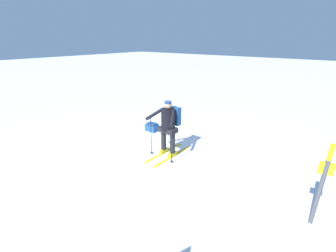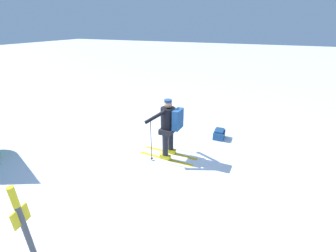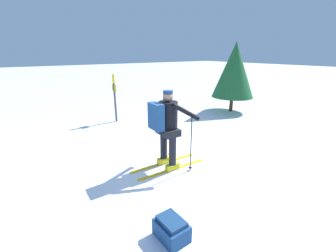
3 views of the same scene
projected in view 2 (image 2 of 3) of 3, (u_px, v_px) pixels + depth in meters
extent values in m
plane|color=white|center=(152.00, 151.00, 6.53)|extent=(80.00, 80.00, 0.00)
cube|color=gold|center=(165.00, 159.00, 6.16)|extent=(0.17, 1.61, 0.01)
cube|color=yellow|center=(165.00, 157.00, 6.13)|extent=(0.12, 0.30, 0.12)
cylinder|color=black|center=(165.00, 144.00, 5.97)|extent=(0.15, 0.15, 0.68)
cube|color=gold|center=(171.00, 153.00, 6.44)|extent=(0.17, 1.61, 0.01)
cube|color=yellow|center=(171.00, 151.00, 6.42)|extent=(0.12, 0.30, 0.12)
cylinder|color=black|center=(171.00, 138.00, 6.25)|extent=(0.15, 0.15, 0.68)
cube|color=black|center=(168.00, 130.00, 5.97)|extent=(0.51, 0.35, 0.14)
cylinder|color=black|center=(168.00, 119.00, 5.84)|extent=(0.39, 0.39, 0.62)
sphere|color=tan|center=(168.00, 104.00, 5.67)|extent=(0.21, 0.21, 0.21)
cylinder|color=navy|center=(168.00, 101.00, 5.63)|extent=(0.20, 0.20, 0.06)
cube|color=navy|center=(178.00, 119.00, 5.71)|extent=(0.39, 0.18, 0.52)
cylinder|color=black|center=(151.00, 141.00, 5.85)|extent=(0.02, 0.02, 1.20)
cylinder|color=black|center=(152.00, 158.00, 6.08)|extent=(0.07, 0.07, 0.01)
cylinder|color=black|center=(155.00, 117.00, 5.59)|extent=(0.36, 0.51, 0.35)
cylinder|color=black|center=(165.00, 129.00, 6.50)|extent=(0.02, 0.02, 1.20)
cylinder|color=black|center=(165.00, 145.00, 6.72)|extent=(0.07, 0.07, 0.01)
cylinder|color=black|center=(166.00, 109.00, 6.13)|extent=(0.40, 0.48, 0.35)
cube|color=navy|center=(219.00, 135.00, 7.23)|extent=(0.45, 0.34, 0.24)
cube|color=navy|center=(220.00, 131.00, 7.16)|extent=(0.38, 0.27, 0.06)
cylinder|color=#4C4C51|center=(28.00, 237.00, 2.96)|extent=(0.07, 0.07, 1.64)
cylinder|color=yellow|center=(13.00, 197.00, 2.68)|extent=(0.08, 0.08, 0.30)
cube|color=yellow|center=(21.00, 216.00, 2.81)|extent=(0.24, 0.06, 0.24)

